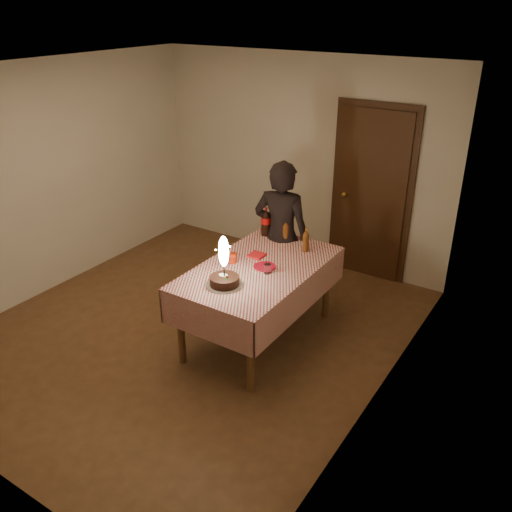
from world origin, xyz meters
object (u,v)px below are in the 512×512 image
at_px(amber_bottle_right, 306,241).
at_px(clear_cup, 267,269).
at_px(photographer, 281,236).
at_px(dining_table, 259,276).
at_px(red_cup, 233,258).
at_px(birthday_cake, 224,273).
at_px(amber_bottle_left, 286,231).
at_px(cola_bottle, 266,222).
at_px(red_plate, 265,266).

bearing_deg(amber_bottle_right, clear_cup, -96.35).
xyz_separation_m(clear_cup, photographer, (-0.30, 0.77, -0.02)).
distance_m(clear_cup, photographer, 0.83).
distance_m(dining_table, photographer, 0.73).
xyz_separation_m(red_cup, clear_cup, (0.40, -0.00, -0.01)).
height_order(birthday_cake, amber_bottle_left, birthday_cake).
xyz_separation_m(birthday_cake, cola_bottle, (-0.29, 1.17, 0.03)).
bearing_deg(photographer, cola_bottle, -176.52).
bearing_deg(amber_bottle_right, cola_bottle, 166.47).
bearing_deg(cola_bottle, red_cup, -83.02).
height_order(red_plate, amber_bottle_right, amber_bottle_right).
xyz_separation_m(red_plate, cola_bottle, (-0.40, 0.66, 0.15)).
distance_m(red_cup, cola_bottle, 0.77).
bearing_deg(red_cup, photographer, 82.77).
distance_m(birthday_cake, photographer, 1.19).
bearing_deg(photographer, clear_cup, -68.59).
bearing_deg(dining_table, amber_bottle_left, 97.08).
height_order(red_plate, red_cup, red_cup).
distance_m(red_plate, amber_bottle_left, 0.65).
xyz_separation_m(birthday_cake, amber_bottle_right, (0.27, 1.03, -0.00)).
height_order(dining_table, cola_bottle, cola_bottle).
xyz_separation_m(dining_table, amber_bottle_right, (0.21, 0.56, 0.23)).
height_order(red_cup, cola_bottle, cola_bottle).
relative_size(birthday_cake, cola_bottle, 1.51).
height_order(red_cup, amber_bottle_left, amber_bottle_left).
distance_m(red_cup, photographer, 0.78).
relative_size(red_plate, clear_cup, 2.44).
xyz_separation_m(dining_table, red_plate, (0.05, 0.03, 0.11)).
distance_m(birthday_cake, red_plate, 0.53).
distance_m(birthday_cake, amber_bottle_right, 1.07).
xyz_separation_m(red_plate, amber_bottle_left, (-0.13, 0.62, 0.11)).
height_order(cola_bottle, amber_bottle_right, cola_bottle).
distance_m(birthday_cake, red_cup, 0.46).
bearing_deg(birthday_cake, amber_bottle_right, 75.34).
height_order(amber_bottle_left, amber_bottle_right, same).
height_order(red_cup, clear_cup, red_cup).
bearing_deg(birthday_cake, red_plate, 77.69).
xyz_separation_m(dining_table, amber_bottle_left, (-0.08, 0.65, 0.23)).
relative_size(red_cup, photographer, 0.06).
relative_size(red_plate, amber_bottle_right, 0.86).
relative_size(red_plate, red_cup, 2.20).
bearing_deg(clear_cup, dining_table, 153.83).
xyz_separation_m(birthday_cake, clear_cup, (0.20, 0.41, -0.08)).
bearing_deg(clear_cup, red_plate, 133.55).
distance_m(clear_cup, cola_bottle, 0.91).
distance_m(red_plate, amber_bottle_right, 0.56).
bearing_deg(dining_table, clear_cup, -26.17).
bearing_deg(clear_cup, amber_bottle_left, 107.04).
bearing_deg(clear_cup, birthday_cake, -116.15).
xyz_separation_m(clear_cup, amber_bottle_left, (-0.22, 0.72, 0.07)).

